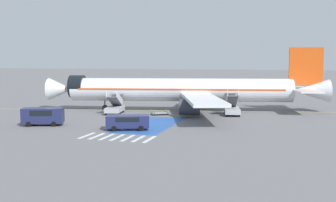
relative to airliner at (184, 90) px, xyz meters
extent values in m
plane|color=slate|center=(0.53, 0.60, -3.35)|extent=(600.00, 600.00, 0.00)
cube|color=gold|center=(-0.67, -0.14, -3.34)|extent=(77.81, 16.36, 0.01)
cube|color=#2856A8|center=(-0.67, -14.80, -3.34)|extent=(5.90, 13.49, 0.01)
cube|color=silver|center=(-4.87, -23.61, -3.34)|extent=(0.44, 3.60, 0.01)
cube|color=silver|center=(-3.67, -23.61, -3.34)|extent=(0.44, 3.60, 0.01)
cube|color=silver|center=(-2.47, -23.61, -3.34)|extent=(0.44, 3.60, 0.01)
cube|color=silver|center=(-1.27, -23.61, -3.34)|extent=(0.44, 3.60, 0.01)
cube|color=silver|center=(-0.07, -23.61, -3.34)|extent=(0.44, 3.60, 0.01)
cube|color=silver|center=(1.13, -23.61, -3.34)|extent=(0.44, 3.60, 0.01)
cube|color=silver|center=(2.33, -23.61, -3.34)|extent=(0.44, 3.60, 0.01)
cylinder|color=silver|center=(-0.67, -0.14, 0.05)|extent=(35.44, 10.83, 3.70)
cone|color=silver|center=(-20.01, -4.16, 0.05)|extent=(4.72, 4.38, 3.63)
cone|color=silver|center=(19.39, 4.03, 0.05)|extent=(6.16, 4.61, 3.55)
cylinder|color=black|center=(-17.29, -3.59, 0.51)|extent=(2.93, 4.11, 3.74)
cube|color=#DB4C14|center=(-0.67, -0.14, 0.23)|extent=(32.68, 10.33, 0.24)
cube|color=silver|center=(4.62, -8.35, -0.51)|extent=(10.09, 17.97, 0.44)
cylinder|color=#38383D|center=(2.58, -7.07, -1.89)|extent=(3.35, 2.82, 2.27)
cube|color=silver|center=(0.91, 9.50, -0.51)|extent=(5.57, 17.75, 0.44)
cylinder|color=#38383D|center=(-0.45, 7.52, -1.89)|extent=(3.35, 2.82, 2.27)
cube|color=#DB4C14|center=(18.58, 3.86, 3.89)|extent=(5.14, 1.41, 5.83)
cube|color=silver|center=(18.75, 0.31, 0.23)|extent=(4.46, 6.47, 0.24)
cube|color=silver|center=(17.32, 7.19, 0.23)|extent=(4.46, 6.47, 0.24)
cylinder|color=#38383D|center=(-12.81, -2.66, -1.62)|extent=(0.20, 0.20, 2.61)
cylinder|color=black|center=(-12.81, -2.66, -2.93)|extent=(0.88, 0.45, 0.84)
cylinder|color=#38383D|center=(1.58, -2.68, -1.65)|extent=(0.24, 0.24, 2.29)
cylinder|color=black|center=(1.58, -2.68, -2.80)|extent=(1.20, 0.81, 1.10)
cylinder|color=#38383D|center=(0.38, 3.09, -1.65)|extent=(0.24, 0.24, 2.29)
cylinder|color=black|center=(0.38, 3.09, -2.80)|extent=(1.20, 0.81, 1.10)
cube|color=#ADB2BA|center=(-9.30, -6.48, -2.65)|extent=(3.13, 5.15, 0.70)
cylinder|color=black|center=(-10.56, -5.02, -3.00)|extent=(0.36, 0.73, 0.70)
cylinder|color=black|center=(-8.73, -4.64, -3.00)|extent=(0.36, 0.73, 0.70)
cylinder|color=black|center=(-9.88, -8.31, -3.00)|extent=(0.36, 0.73, 0.70)
cylinder|color=black|center=(-8.05, -7.93, -3.00)|extent=(0.36, 0.73, 0.70)
cube|color=#4C4C51|center=(-9.30, -6.48, -1.46)|extent=(2.24, 4.35, 1.83)
cube|color=#4C4C51|center=(-9.77, -4.25, -0.62)|extent=(1.84, 1.41, 0.12)
cube|color=silver|center=(-10.06, -6.63, -0.98)|extent=(0.96, 4.36, 2.56)
cube|color=silver|center=(-8.55, -6.32, -0.98)|extent=(0.96, 4.36, 2.56)
cube|color=#ADB2BA|center=(8.04, -2.87, -2.65)|extent=(3.13, 5.15, 0.70)
cylinder|color=black|center=(6.79, -1.42, -3.00)|extent=(0.36, 0.73, 0.70)
cylinder|color=black|center=(8.62, -1.04, -3.00)|extent=(0.36, 0.73, 0.70)
cylinder|color=black|center=(7.47, -4.71, -3.00)|extent=(0.36, 0.73, 0.70)
cylinder|color=black|center=(9.30, -4.33, -3.00)|extent=(0.36, 0.73, 0.70)
cube|color=#4C4C51|center=(8.04, -2.87, -1.30)|extent=(2.24, 4.35, 2.13)
cube|color=#4C4C51|center=(7.58, -0.64, -0.31)|extent=(1.84, 1.41, 0.12)
cube|color=silver|center=(7.29, -3.03, -0.83)|extent=(0.97, 4.41, 2.84)
cube|color=silver|center=(8.80, -2.72, -0.83)|extent=(0.97, 4.41, 2.84)
cube|color=#38383D|center=(4.30, 23.78, -2.57)|extent=(2.57, 8.33, 0.60)
cube|color=silver|center=(4.33, 27.84, -2.07)|extent=(2.39, 1.87, 1.60)
cube|color=black|center=(4.34, 28.77, -1.75)|extent=(2.00, 0.06, 0.70)
cylinder|color=#B7BCC4|center=(4.30, 23.41, -1.15)|extent=(2.29, 5.74, 2.24)
cylinder|color=gold|center=(4.30, 23.41, -1.15)|extent=(2.29, 0.37, 2.29)
cylinder|color=black|center=(3.14, 27.48, -2.87)|extent=(0.29, 0.96, 0.96)
cylinder|color=black|center=(5.52, 27.47, -2.87)|extent=(0.29, 0.96, 0.96)
cylinder|color=black|center=(3.11, 23.33, -2.87)|extent=(0.29, 0.96, 0.96)
cylinder|color=black|center=(5.48, 23.31, -2.87)|extent=(0.29, 0.96, 0.96)
cylinder|color=black|center=(3.09, 21.02, -2.87)|extent=(0.29, 0.96, 0.96)
cylinder|color=black|center=(5.47, 21.00, -2.87)|extent=(0.29, 0.96, 0.96)
cube|color=#1E234C|center=(-13.32, -19.16, -2.09)|extent=(5.32, 3.54, 1.87)
cube|color=black|center=(-13.32, -19.16, -1.68)|extent=(3.24, 2.82, 0.67)
cylinder|color=black|center=(-12.19, -17.78, -3.03)|extent=(0.67, 0.40, 0.64)
cylinder|color=black|center=(-11.57, -19.51, -3.03)|extent=(0.67, 0.40, 0.64)
cylinder|color=black|center=(-15.07, -18.82, -3.03)|extent=(0.67, 0.40, 0.64)
cylinder|color=black|center=(-14.45, -20.54, -3.03)|extent=(0.67, 0.40, 0.64)
cube|color=#1E234C|center=(-1.99, -19.00, -2.33)|extent=(5.39, 3.71, 1.40)
cube|color=black|center=(-1.99, -19.00, -2.02)|extent=(3.31, 2.95, 0.50)
cylinder|color=black|center=(-3.09, -20.45, -3.03)|extent=(0.67, 0.41, 0.64)
cylinder|color=black|center=(-3.77, -18.65, -3.03)|extent=(0.67, 0.41, 0.64)
cylinder|color=black|center=(-0.21, -19.36, -3.03)|extent=(0.67, 0.41, 0.64)
cylinder|color=black|center=(-0.89, -17.56, -3.03)|extent=(0.67, 0.41, 0.64)
cube|color=gray|center=(-2.33, -5.66, -3.09)|extent=(2.99, 2.71, 0.12)
cylinder|color=black|center=(-2.82, -6.78, -3.15)|extent=(0.39, 0.31, 0.40)
cylinder|color=black|center=(-3.55, -5.73, -3.15)|extent=(0.39, 0.31, 0.40)
cylinder|color=black|center=(-1.11, -5.59, -3.15)|extent=(0.39, 0.31, 0.40)
cylinder|color=black|center=(-1.84, -4.55, -3.15)|extent=(0.39, 0.31, 0.40)
cylinder|color=gray|center=(-2.92, -6.91, -2.75)|extent=(0.05, 0.05, 0.55)
cylinder|color=gray|center=(-3.71, -5.78, -2.75)|extent=(0.05, 0.05, 0.55)
cylinder|color=gray|center=(-0.95, -5.55, -2.75)|extent=(0.05, 0.05, 0.55)
cylinder|color=gray|center=(-1.74, -4.42, -2.75)|extent=(0.05, 0.05, 0.55)
cylinder|color=#2D2D33|center=(0.88, -4.29, -2.92)|extent=(0.14, 0.14, 0.84)
cylinder|color=#2D2D33|center=(0.94, -4.44, -2.92)|extent=(0.14, 0.14, 0.84)
cube|color=orange|center=(0.91, -4.36, -2.17)|extent=(0.36, 0.47, 0.67)
cube|color=silver|center=(0.91, -4.36, -2.17)|extent=(0.37, 0.48, 0.06)
sphere|color=beige|center=(0.91, -4.36, -1.72)|extent=(0.23, 0.23, 0.23)
cylinder|color=#2D2D33|center=(2.91, -5.34, -2.96)|extent=(0.14, 0.14, 0.78)
cylinder|color=#2D2D33|center=(2.81, -5.20, -2.96)|extent=(0.14, 0.14, 0.78)
cube|color=yellow|center=(2.86, -5.27, -2.26)|extent=(0.42, 0.47, 0.62)
cube|color=silver|center=(2.86, -5.27, -2.26)|extent=(0.43, 0.48, 0.06)
sphere|color=tan|center=(2.86, -5.27, -1.84)|extent=(0.21, 0.21, 0.21)
cone|color=orange|center=(-5.18, -9.02, -3.04)|extent=(0.55, 0.55, 0.61)
cylinder|color=white|center=(-5.18, -9.02, -3.01)|extent=(0.30, 0.30, 0.07)
camera|label=1|loc=(15.55, -61.16, 4.69)|focal=42.00mm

